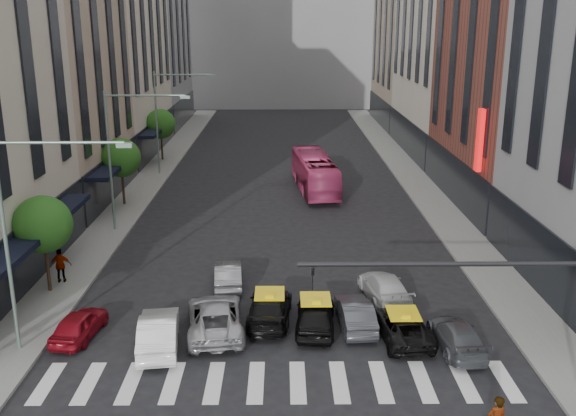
{
  "coord_description": "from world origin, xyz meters",
  "views": [
    {
      "loc": [
        0.03,
        -20.2,
        13.32
      ],
      "look_at": [
        0.32,
        11.61,
        4.0
      ],
      "focal_mm": 40.0,
      "sensor_mm": 36.0,
      "label": 1
    }
  ],
  "objects_px": {
    "streetlamp_far": "(167,109)",
    "car_white_front": "(159,331)",
    "streetlamp_near": "(27,217)",
    "pedestrian_far": "(61,265)",
    "taxi_center": "(315,314)",
    "car_red": "(79,324)",
    "streetlamp_mid": "(123,142)",
    "taxi_left": "(270,308)",
    "bus": "(315,173)"
  },
  "relations": [
    {
      "from": "bus",
      "to": "streetlamp_far",
      "type": "bearing_deg",
      "value": -29.73
    },
    {
      "from": "streetlamp_mid",
      "to": "streetlamp_far",
      "type": "xyz_separation_m",
      "value": [
        0.0,
        16.0,
        0.0
      ]
    },
    {
      "from": "car_white_front",
      "to": "streetlamp_near",
      "type": "bearing_deg",
      "value": -4.37
    },
    {
      "from": "taxi_left",
      "to": "taxi_center",
      "type": "height_order",
      "value": "taxi_center"
    },
    {
      "from": "bus",
      "to": "pedestrian_far",
      "type": "height_order",
      "value": "bus"
    },
    {
      "from": "streetlamp_far",
      "to": "car_red",
      "type": "bearing_deg",
      "value": -87.75
    },
    {
      "from": "streetlamp_mid",
      "to": "pedestrian_far",
      "type": "bearing_deg",
      "value": -99.5
    },
    {
      "from": "car_white_front",
      "to": "taxi_left",
      "type": "height_order",
      "value": "car_white_front"
    },
    {
      "from": "car_white_front",
      "to": "taxi_center",
      "type": "distance_m",
      "value": 6.88
    },
    {
      "from": "taxi_center",
      "to": "bus",
      "type": "bearing_deg",
      "value": -88.49
    },
    {
      "from": "streetlamp_mid",
      "to": "streetlamp_far",
      "type": "relative_size",
      "value": 1.0
    },
    {
      "from": "taxi_center",
      "to": "pedestrian_far",
      "type": "bearing_deg",
      "value": -17.56
    },
    {
      "from": "streetlamp_mid",
      "to": "taxi_center",
      "type": "bearing_deg",
      "value": -50.77
    },
    {
      "from": "streetlamp_mid",
      "to": "bus",
      "type": "relative_size",
      "value": 0.84
    },
    {
      "from": "car_red",
      "to": "car_white_front",
      "type": "height_order",
      "value": "car_white_front"
    },
    {
      "from": "streetlamp_far",
      "to": "car_red",
      "type": "xyz_separation_m",
      "value": [
        1.21,
        -30.8,
        -5.29
      ]
    },
    {
      "from": "car_white_front",
      "to": "taxi_center",
      "type": "height_order",
      "value": "car_white_front"
    },
    {
      "from": "streetlamp_near",
      "to": "bus",
      "type": "xyz_separation_m",
      "value": [
        12.7,
        26.36,
        -4.42
      ]
    },
    {
      "from": "streetlamp_near",
      "to": "bus",
      "type": "distance_m",
      "value": 29.6
    },
    {
      "from": "streetlamp_mid",
      "to": "taxi_left",
      "type": "xyz_separation_m",
      "value": [
        9.48,
        -13.3,
        -5.22
      ]
    },
    {
      "from": "streetlamp_far",
      "to": "car_white_front",
      "type": "relative_size",
      "value": 1.99
    },
    {
      "from": "bus",
      "to": "streetlamp_near",
      "type": "bearing_deg",
      "value": 58.47
    },
    {
      "from": "car_red",
      "to": "taxi_center",
      "type": "distance_m",
      "value": 10.35
    },
    {
      "from": "streetlamp_mid",
      "to": "taxi_center",
      "type": "xyz_separation_m",
      "value": [
        11.53,
        -14.13,
        -5.18
      ]
    },
    {
      "from": "taxi_left",
      "to": "car_white_front",
      "type": "bearing_deg",
      "value": 31.14
    },
    {
      "from": "streetlamp_near",
      "to": "streetlamp_far",
      "type": "relative_size",
      "value": 1.0
    },
    {
      "from": "car_white_front",
      "to": "pedestrian_far",
      "type": "relative_size",
      "value": 2.46
    },
    {
      "from": "bus",
      "to": "taxi_center",
      "type": "bearing_deg",
      "value": 81.47
    },
    {
      "from": "streetlamp_far",
      "to": "car_white_front",
      "type": "xyz_separation_m",
      "value": [
        4.84,
        -31.74,
        -5.16
      ]
    },
    {
      "from": "car_red",
      "to": "pedestrian_far",
      "type": "relative_size",
      "value": 1.98
    },
    {
      "from": "streetlamp_far",
      "to": "car_red",
      "type": "height_order",
      "value": "streetlamp_far"
    },
    {
      "from": "bus",
      "to": "streetlamp_mid",
      "type": "bearing_deg",
      "value": 33.41
    },
    {
      "from": "streetlamp_mid",
      "to": "car_white_front",
      "type": "bearing_deg",
      "value": -72.89
    },
    {
      "from": "car_white_front",
      "to": "pedestrian_far",
      "type": "height_order",
      "value": "pedestrian_far"
    },
    {
      "from": "streetlamp_mid",
      "to": "pedestrian_far",
      "type": "height_order",
      "value": "streetlamp_mid"
    },
    {
      "from": "streetlamp_near",
      "to": "car_white_front",
      "type": "height_order",
      "value": "streetlamp_near"
    },
    {
      "from": "bus",
      "to": "pedestrian_far",
      "type": "bearing_deg",
      "value": 47.84
    },
    {
      "from": "car_red",
      "to": "pedestrian_far",
      "type": "xyz_separation_m",
      "value": [
        -2.7,
        5.89,
        0.45
      ]
    },
    {
      "from": "streetlamp_mid",
      "to": "bus",
      "type": "distance_m",
      "value": 16.98
    },
    {
      "from": "streetlamp_near",
      "to": "streetlamp_far",
      "type": "bearing_deg",
      "value": 90.0
    },
    {
      "from": "streetlamp_near",
      "to": "taxi_left",
      "type": "xyz_separation_m",
      "value": [
        9.48,
        2.7,
        -5.22
      ]
    },
    {
      "from": "car_red",
      "to": "pedestrian_far",
      "type": "distance_m",
      "value": 6.49
    },
    {
      "from": "streetlamp_mid",
      "to": "car_red",
      "type": "relative_size",
      "value": 2.48
    },
    {
      "from": "car_red",
      "to": "car_white_front",
      "type": "bearing_deg",
      "value": 173.22
    },
    {
      "from": "streetlamp_near",
      "to": "pedestrian_far",
      "type": "relative_size",
      "value": 4.9
    },
    {
      "from": "car_white_front",
      "to": "taxi_center",
      "type": "relative_size",
      "value": 1.07
    },
    {
      "from": "car_white_front",
      "to": "taxi_center",
      "type": "bearing_deg",
      "value": -173.93
    },
    {
      "from": "streetlamp_far",
      "to": "bus",
      "type": "bearing_deg",
      "value": -23.93
    },
    {
      "from": "streetlamp_far",
      "to": "taxi_left",
      "type": "height_order",
      "value": "streetlamp_far"
    },
    {
      "from": "car_white_front",
      "to": "bus",
      "type": "relative_size",
      "value": 0.42
    }
  ]
}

